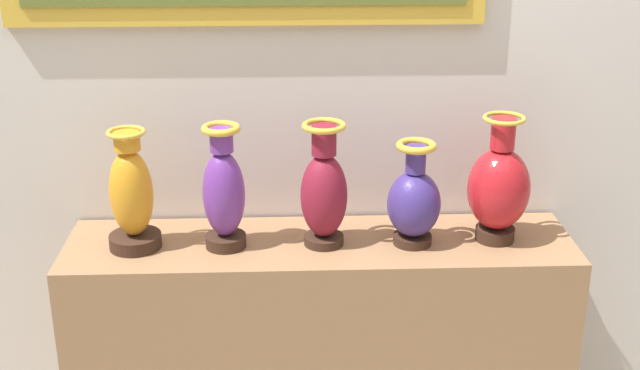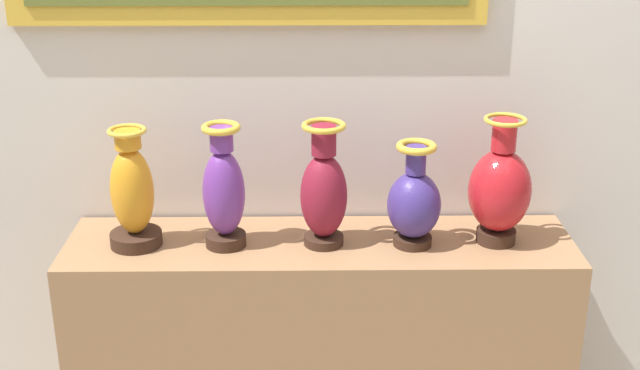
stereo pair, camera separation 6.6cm
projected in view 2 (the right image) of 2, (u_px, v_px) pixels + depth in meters
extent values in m
cube|color=silver|center=(319.00, 82.00, 2.66)|extent=(3.70, 0.10, 2.89)
cylinder|color=#382319|center=(136.00, 239.00, 2.55)|extent=(0.16, 0.16, 0.04)
ellipsoid|color=orange|center=(132.00, 191.00, 2.50)|extent=(0.13, 0.13, 0.27)
cylinder|color=orange|center=(128.00, 140.00, 2.44)|extent=(0.08, 0.08, 0.05)
torus|color=gold|center=(127.00, 131.00, 2.43)|extent=(0.11, 0.11, 0.01)
cylinder|color=#382319|center=(226.00, 239.00, 2.55)|extent=(0.12, 0.12, 0.04)
ellipsoid|color=#6B3393|center=(224.00, 193.00, 2.50)|extent=(0.13, 0.13, 0.27)
cylinder|color=#6B3393|center=(221.00, 139.00, 2.44)|extent=(0.07, 0.07, 0.07)
torus|color=gold|center=(221.00, 128.00, 2.42)|extent=(0.12, 0.12, 0.02)
cylinder|color=#382319|center=(324.00, 240.00, 2.56)|extent=(0.12, 0.12, 0.03)
ellipsoid|color=maroon|center=(324.00, 196.00, 2.51)|extent=(0.14, 0.14, 0.26)
cylinder|color=maroon|center=(324.00, 140.00, 2.45)|extent=(0.07, 0.07, 0.09)
torus|color=gold|center=(324.00, 126.00, 2.43)|extent=(0.13, 0.13, 0.02)
cylinder|color=#382319|center=(412.00, 240.00, 2.56)|extent=(0.12, 0.12, 0.03)
ellipsoid|color=#3F2D7F|center=(414.00, 205.00, 2.52)|extent=(0.16, 0.16, 0.20)
cylinder|color=#3F2D7F|center=(416.00, 160.00, 2.46)|extent=(0.06, 0.06, 0.08)
torus|color=gold|center=(417.00, 147.00, 2.45)|extent=(0.12, 0.12, 0.02)
cylinder|color=#382319|center=(496.00, 236.00, 2.57)|extent=(0.12, 0.12, 0.04)
ellipsoid|color=red|center=(500.00, 191.00, 2.52)|extent=(0.19, 0.19, 0.26)
cylinder|color=red|center=(504.00, 135.00, 2.46)|extent=(0.07, 0.07, 0.09)
torus|color=gold|center=(506.00, 120.00, 2.44)|extent=(0.13, 0.13, 0.01)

